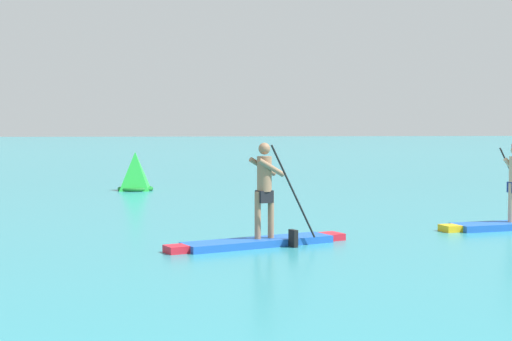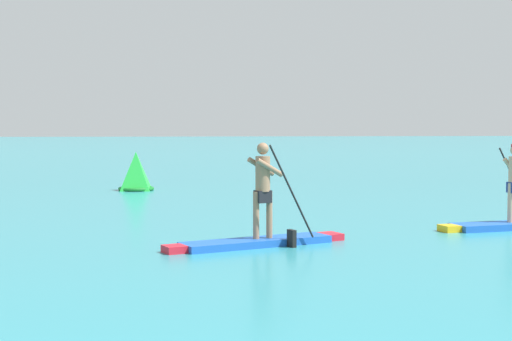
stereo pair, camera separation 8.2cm
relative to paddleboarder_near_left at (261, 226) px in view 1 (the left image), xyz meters
name	(u,v)px [view 1 (the left image)]	position (x,y,z in m)	size (l,w,h in m)	color
paddleboarder_near_left	(261,226)	(0.00, 0.00, 0.00)	(3.44, 1.43, 1.84)	blue
race_marker_buoy	(135,173)	(-1.63, 12.68, 0.23)	(1.37, 1.37, 1.31)	green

